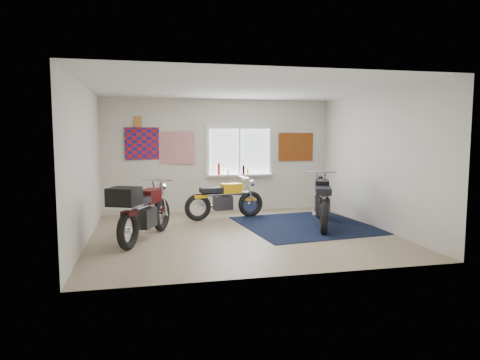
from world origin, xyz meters
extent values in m
plane|color=#9E896B|center=(0.00, 0.00, 0.00)|extent=(5.50, 5.50, 0.00)
plane|color=white|center=(0.00, 0.00, 2.70)|extent=(5.50, 5.50, 0.00)
plane|color=silver|center=(0.00, 2.50, 1.35)|extent=(5.50, 0.00, 5.50)
plane|color=silver|center=(0.00, -2.50, 1.35)|extent=(5.50, 0.00, 5.50)
plane|color=silver|center=(-2.75, 0.00, 1.35)|extent=(0.00, 5.00, 5.00)
plane|color=silver|center=(2.75, 0.00, 1.35)|extent=(0.00, 5.00, 5.00)
cube|color=black|center=(1.45, 0.44, 0.01)|extent=(2.78, 2.87, 0.01)
cube|color=white|center=(0.50, 2.48, 1.45)|extent=(1.50, 0.02, 1.10)
cube|color=white|center=(0.50, 2.47, 2.04)|extent=(1.66, 0.06, 0.08)
cube|color=white|center=(0.50, 2.47, 0.86)|extent=(1.66, 0.06, 0.08)
cube|color=white|center=(-0.29, 2.47, 1.45)|extent=(0.08, 0.06, 1.10)
cube|color=white|center=(1.29, 2.47, 1.45)|extent=(0.08, 0.06, 1.10)
cube|color=white|center=(0.50, 2.47, 1.45)|extent=(0.04, 0.06, 1.10)
cube|color=white|center=(0.50, 2.41, 0.88)|extent=(1.60, 0.16, 0.04)
cylinder|color=maroon|center=(-0.02, 2.40, 1.04)|extent=(0.07, 0.07, 0.28)
cylinder|color=silver|center=(0.19, 2.40, 0.96)|extent=(0.06, 0.06, 0.12)
cylinder|color=black|center=(0.59, 2.40, 1.01)|extent=(0.06, 0.06, 0.22)
cylinder|color=gold|center=(0.69, 2.40, 0.97)|extent=(0.05, 0.05, 0.14)
plane|color=red|center=(-1.70, 2.48, 1.65)|extent=(1.00, 0.07, 1.00)
plane|color=red|center=(-1.05, 2.46, 1.55)|extent=(0.90, 0.09, 0.90)
cube|color=#B77634|center=(-1.90, 2.48, 2.15)|extent=(0.18, 0.02, 0.24)
cube|color=#A54C14|center=(1.95, 2.48, 1.55)|extent=(0.90, 0.03, 0.70)
torus|color=black|center=(0.56, 1.59, 0.29)|extent=(0.60, 0.21, 0.59)
torus|color=black|center=(-0.66, 1.38, 0.29)|extent=(0.60, 0.21, 0.59)
cylinder|color=silver|center=(0.56, 1.59, 0.29)|extent=(0.11, 0.10, 0.10)
cylinder|color=silver|center=(-0.66, 1.38, 0.29)|extent=(0.11, 0.10, 0.10)
cylinder|color=silver|center=(-0.05, 1.49, 0.55)|extent=(1.11, 0.27, 0.08)
cube|color=#2A2A2C|center=(-0.09, 1.48, 0.35)|extent=(0.44, 0.31, 0.30)
cylinder|color=silver|center=(-0.11, 1.62, 0.27)|extent=(0.49, 0.14, 0.06)
cube|color=#F8A70D|center=(0.11, 1.52, 0.67)|extent=(0.48, 0.30, 0.21)
cube|color=black|center=(-0.35, 1.44, 0.66)|extent=(0.52, 0.33, 0.11)
cube|color=#F8A70D|center=(-0.61, 1.39, 0.53)|extent=(0.29, 0.19, 0.07)
cube|color=#F8A70D|center=(0.56, 1.59, 0.40)|extent=(0.27, 0.16, 0.04)
cylinder|color=silver|center=(0.41, 1.57, 0.90)|extent=(0.13, 0.55, 0.03)
cylinder|color=silver|center=(0.58, 1.60, 0.76)|extent=(0.11, 0.15, 0.14)
torus|color=black|center=(2.01, 1.01, 0.32)|extent=(0.36, 0.66, 0.66)
torus|color=black|center=(1.49, -0.36, 0.32)|extent=(0.36, 0.66, 0.66)
cylinder|color=silver|center=(2.01, 1.01, 0.32)|extent=(0.14, 0.14, 0.11)
cylinder|color=silver|center=(1.49, -0.36, 0.32)|extent=(0.14, 0.14, 0.11)
cylinder|color=silver|center=(1.75, 0.33, 0.65)|extent=(0.55, 1.27, 0.09)
cube|color=#2A2A2C|center=(1.73, 0.28, 0.42)|extent=(0.44, 0.54, 0.36)
cylinder|color=silver|center=(1.58, 0.34, 0.31)|extent=(0.27, 0.56, 0.07)
cube|color=black|center=(1.82, 0.50, 0.79)|extent=(0.44, 0.58, 0.25)
cube|color=black|center=(1.62, -0.02, 0.77)|extent=(0.47, 0.64, 0.13)
cube|color=black|center=(1.51, -0.31, 0.63)|extent=(0.27, 0.35, 0.08)
cube|color=black|center=(2.01, 1.01, 0.45)|extent=(0.24, 0.33, 0.05)
cylinder|color=silver|center=(1.94, 0.84, 1.07)|extent=(0.62, 0.26, 0.04)
cylinder|color=silver|center=(2.01, 1.03, 0.90)|extent=(0.19, 0.16, 0.17)
torus|color=black|center=(-1.46, 0.56, 0.32)|extent=(0.38, 0.64, 0.65)
torus|color=black|center=(-2.04, -0.71, 0.32)|extent=(0.38, 0.64, 0.65)
cylinder|color=silver|center=(-1.46, 0.56, 0.32)|extent=(0.14, 0.14, 0.11)
cylinder|color=silver|center=(-2.04, -0.71, 0.32)|extent=(0.14, 0.14, 0.11)
cylinder|color=silver|center=(-1.75, -0.08, 0.62)|extent=(0.60, 1.18, 0.09)
cube|color=#2A2A2C|center=(-1.77, -0.12, 0.40)|extent=(0.44, 0.52, 0.34)
cylinder|color=silver|center=(-1.92, -0.06, 0.30)|extent=(0.29, 0.53, 0.07)
cube|color=#3B090B|center=(-1.68, 0.08, 0.76)|extent=(0.44, 0.56, 0.24)
cube|color=black|center=(-1.89, -0.40, 0.74)|extent=(0.48, 0.61, 0.12)
cube|color=#3B090B|center=(-2.02, -0.67, 0.60)|extent=(0.27, 0.34, 0.08)
cube|color=#3B090B|center=(-1.46, 0.56, 0.44)|extent=(0.24, 0.31, 0.05)
cylinder|color=silver|center=(-1.54, 0.39, 1.01)|extent=(0.58, 0.29, 0.04)
cylinder|color=silver|center=(-1.45, 0.57, 0.86)|extent=(0.19, 0.16, 0.16)
cube|color=black|center=(-2.08, -0.80, 0.88)|extent=(0.58, 0.57, 0.30)
camera|label=1|loc=(-1.73, -7.70, 1.84)|focal=32.00mm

